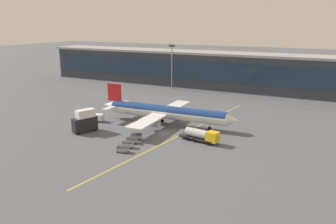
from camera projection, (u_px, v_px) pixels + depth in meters
name	position (u px, v px, depth m)	size (l,w,h in m)	color
ground_plane	(163.00, 133.00, 95.57)	(700.00, 700.00, 0.00)	#515459
apron_lead_in_line	(183.00, 134.00, 95.09)	(0.30, 80.00, 0.01)	yellow
terminal_building	(223.00, 70.00, 158.31)	(185.73, 17.06, 16.30)	#2D333D
main_airliner	(166.00, 112.00, 102.72)	(43.84, 34.89, 10.99)	white
fuel_tanker	(201.00, 135.00, 88.19)	(11.07, 4.27, 3.25)	#232326
catering_lift	(85.00, 121.00, 96.09)	(4.82, 7.24, 6.30)	black
crew_van	(95.00, 117.00, 106.74)	(5.24, 2.76, 2.30)	white
baggage_cart_0	(123.00, 149.00, 81.44)	(2.92, 2.12, 1.48)	gray
baggage_cart_1	(128.00, 144.00, 84.44)	(2.92, 2.12, 1.48)	#B2B7BC
baggage_cart_2	(132.00, 140.00, 87.44)	(2.92, 2.12, 1.48)	gray
baggage_cart_3	(136.00, 136.00, 90.44)	(2.92, 2.12, 1.48)	gray
apron_light_mast_0	(172.00, 63.00, 156.09)	(2.80, 0.50, 19.75)	gray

